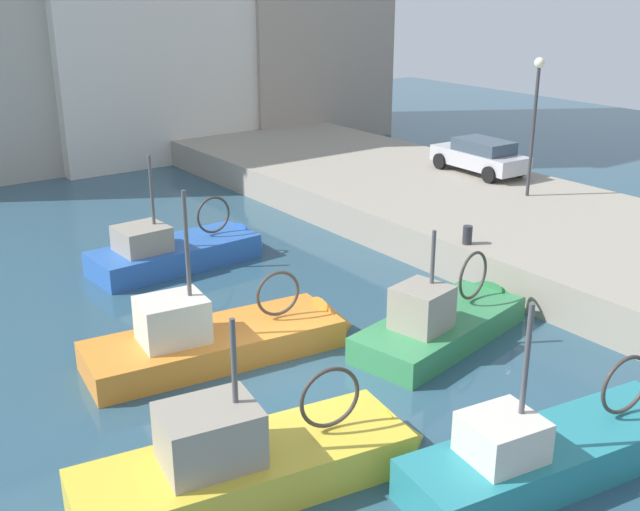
# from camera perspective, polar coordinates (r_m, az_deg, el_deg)

# --- Properties ---
(water_surface) EXTENTS (80.00, 80.00, 0.00)m
(water_surface) POSITION_cam_1_polar(r_m,az_deg,el_deg) (17.74, -1.44, -9.11)
(water_surface) COLOR #2D5166
(water_surface) RESTS_ON ground
(quay_wall) EXTENTS (9.00, 56.00, 1.20)m
(quay_wall) POSITION_cam_1_polar(r_m,az_deg,el_deg) (25.28, 20.49, 0.14)
(quay_wall) COLOR #9E9384
(quay_wall) RESTS_ON ground
(fishing_boat_blue) EXTENTS (6.10, 2.32, 4.54)m
(fishing_boat_blue) POSITION_cam_1_polar(r_m,az_deg,el_deg) (24.93, -9.94, -0.31)
(fishing_boat_blue) COLOR #2D60B7
(fishing_boat_blue) RESTS_ON ground
(fishing_boat_teal) EXTENTS (6.90, 2.59, 4.38)m
(fishing_boat_teal) POSITION_cam_1_polar(r_m,az_deg,el_deg) (15.41, 17.36, -14.58)
(fishing_boat_teal) COLOR teal
(fishing_boat_teal) RESTS_ON ground
(fishing_boat_orange) EXTENTS (7.06, 2.90, 5.12)m
(fishing_boat_orange) POSITION_cam_1_polar(r_m,az_deg,el_deg) (18.91, -6.71, -6.85)
(fishing_boat_orange) COLOR orange
(fishing_boat_orange) RESTS_ON ground
(fishing_boat_green) EXTENTS (6.07, 2.99, 3.91)m
(fishing_boat_green) POSITION_cam_1_polar(r_m,az_deg,el_deg) (19.93, 9.42, -5.53)
(fishing_boat_green) COLOR #388951
(fishing_boat_green) RESTS_ON ground
(fishing_boat_yellow) EXTENTS (6.96, 2.91, 4.21)m
(fishing_boat_yellow) POSITION_cam_1_polar(r_m,az_deg,el_deg) (14.42, -4.29, -16.01)
(fishing_boat_yellow) COLOR gold
(fishing_boat_yellow) RESTS_ON ground
(parked_car_silver) EXTENTS (1.96, 4.11, 1.36)m
(parked_car_silver) POSITION_cam_1_polar(r_m,az_deg,el_deg) (31.51, 11.74, 7.21)
(parked_car_silver) COLOR #B7B7BC
(parked_car_silver) RESTS_ON quay_wall
(mooring_bollard_mid) EXTENTS (0.28, 0.28, 0.55)m
(mooring_bollard_mid) POSITION_cam_1_polar(r_m,az_deg,el_deg) (23.02, 10.82, 1.50)
(mooring_bollard_mid) COLOR #2D2D33
(mooring_bollard_mid) RESTS_ON quay_wall
(quay_streetlamp) EXTENTS (0.36, 0.36, 4.83)m
(quay_streetlamp) POSITION_cam_1_polar(r_m,az_deg,el_deg) (28.10, 15.61, 10.70)
(quay_streetlamp) COLOR #38383D
(quay_streetlamp) RESTS_ON quay_wall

